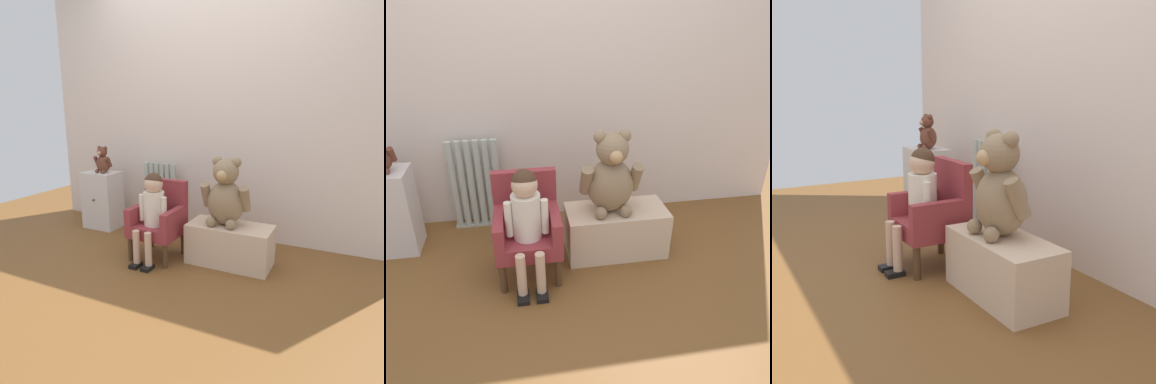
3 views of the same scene
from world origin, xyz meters
TOP-DOWN VIEW (x-y plane):
  - ground_plane at (0.00, 0.00)m, footprint 6.00×6.00m
  - back_wall at (0.00, 1.12)m, footprint 3.80×0.05m
  - radiator at (-0.56, 1.00)m, footprint 0.37×0.05m
  - small_dresser at (-1.14, 0.78)m, footprint 0.36×0.28m
  - child_armchair at (-0.22, 0.40)m, footprint 0.39×0.38m
  - child_figure at (-0.22, 0.30)m, footprint 0.25×0.35m
  - low_bench at (0.38, 0.50)m, footprint 0.67×0.32m
  - large_teddy_bear at (0.33, 0.51)m, footprint 0.40×0.28m
  - small_teddy_bear at (-1.10, 0.77)m, footprint 0.20×0.14m

SIDE VIEW (x-z plane):
  - ground_plane at x=0.00m, z-range 0.00..0.00m
  - low_bench at x=0.38m, z-range 0.00..0.33m
  - small_dresser at x=-1.14m, z-range 0.00..0.59m
  - child_armchair at x=-0.22m, z-range 0.00..0.65m
  - radiator at x=-0.56m, z-range 0.00..0.69m
  - child_figure at x=-0.22m, z-range 0.11..0.85m
  - large_teddy_bear at x=0.33m, z-range 0.29..0.84m
  - small_teddy_bear at x=-1.10m, z-range 0.58..0.85m
  - back_wall at x=0.00m, z-range 0.00..2.40m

